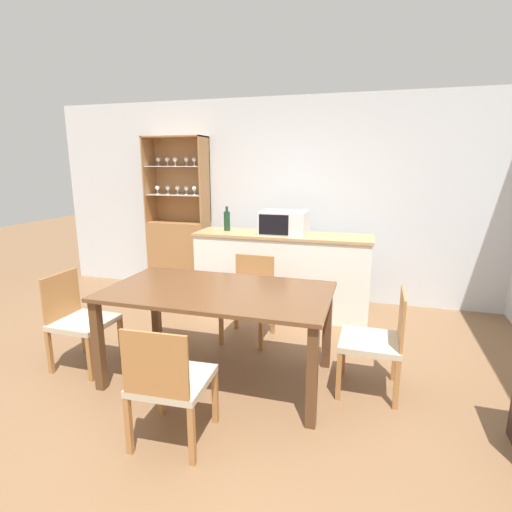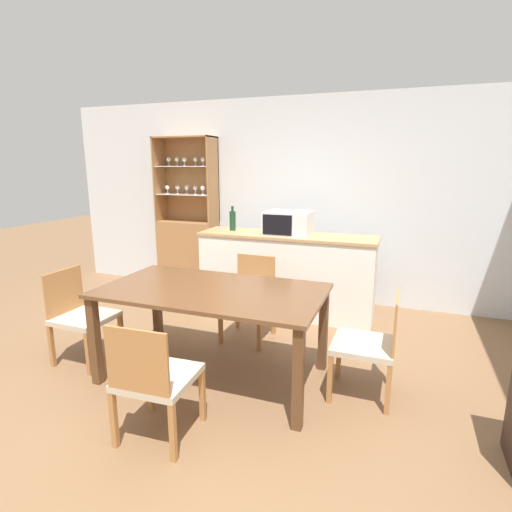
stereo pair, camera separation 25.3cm
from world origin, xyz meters
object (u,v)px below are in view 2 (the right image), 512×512
Objects in this scene: dining_chair_head_near at (155,378)px; microwave at (288,223)px; wine_bottle at (233,220)px; dining_chair_side_left_near at (81,315)px; display_cabinet at (189,244)px; dining_chair_side_right_far at (369,344)px; dining_chair_head_far at (250,297)px; dining_table at (212,300)px.

dining_chair_head_near is 2.53m from microwave.
wine_bottle reaches higher than dining_chair_head_near.
dining_chair_head_near is at bearing 62.05° from dining_chair_side_left_near.
display_cabinet is 1.72m from microwave.
dining_chair_side_right_far is 1.57m from dining_chair_head_near.
dining_chair_head_far is at bearing -102.63° from microwave.
dining_chair_side_left_near is at bearing 97.27° from dining_chair_side_right_far.
dining_chair_side_left_near is (-2.45, -0.29, 0.00)m from dining_chair_side_right_far.
dining_chair_head_far is 2.81× the size of wine_bottle.
dining_table is at bearing 97.28° from dining_chair_side_right_far.
display_cabinet is 2.26m from dining_chair_side_left_near.
dining_chair_head_far is (1.41, -1.27, -0.21)m from display_cabinet.
microwave is (1.40, 1.75, 0.66)m from dining_chair_side_left_near.
dining_chair_side_right_far is 2.81× the size of wine_bottle.
display_cabinet reaches higher than dining_table.
dining_table is at bearing -72.13° from wine_bottle.
dining_chair_head_far is 1.17m from wine_bottle.
dining_chair_head_near is 1.66m from dining_chair_head_far.
dining_chair_head_near is at bearing 129.01° from dining_chair_side_right_far.
dining_chair_head_far is at bearing -42.01° from display_cabinet.
dining_chair_side_left_near is 1.57m from dining_chair_head_far.
display_cabinet is 2.54× the size of dining_chair_head_near.
dining_chair_side_left_near is at bearing -173.21° from dining_table.
dining_table is (1.41, -2.10, 0.04)m from display_cabinet.
wine_bottle is at bearing 107.87° from dining_table.
dining_chair_side_right_far is 2.40m from wine_bottle.
dining_chair_side_right_far is at bearing -40.49° from wine_bottle.
dining_chair_head_near is (1.23, -0.68, 0.00)m from dining_chair_side_left_near.
dining_chair_side_left_near is 1.00× the size of dining_chair_head_near.
dining_chair_side_left_near is 1.58× the size of microwave.
dining_chair_side_left_near is at bearing 148.18° from dining_chair_head_near.
dining_chair_head_near is 2.81× the size of wine_bottle.
wine_bottle reaches higher than dining_chair_side_left_near.
dining_table is 1.78m from wine_bottle.
wine_bottle is (0.88, -0.45, 0.44)m from display_cabinet.
display_cabinet is 2.54× the size of dining_chair_side_left_near.
dining_chair_side_right_far is at bearing -36.54° from display_cabinet.
wine_bottle is at bearing 159.92° from dining_chair_side_left_near.
display_cabinet is 3.28m from dining_chair_side_right_far.
microwave is at bearing -100.60° from dining_chair_head_far.
display_cabinet is 2.53m from dining_table.
display_cabinet is 1.91m from dining_chair_head_far.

